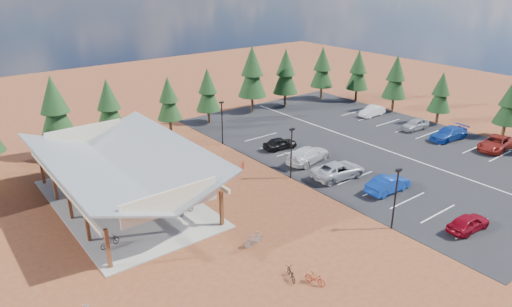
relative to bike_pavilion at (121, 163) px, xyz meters
name	(u,v)px	position (x,y,z in m)	size (l,w,h in m)	color
ground	(264,200)	(10.00, -7.00, -3.82)	(140.00, 140.00, 0.00)	maroon
asphalt_lot	(371,145)	(28.50, -4.00, -3.80)	(27.00, 44.00, 0.04)	black
concrete_pad	(125,202)	(0.00, 0.00, -3.77)	(10.60, 18.60, 0.10)	gray
bike_pavilion	(121,163)	(0.00, 0.00, 0.00)	(11.65, 19.40, 4.97)	#513317
lamp_post_0	(396,195)	(15.00, -17.00, -0.85)	(0.50, 0.25, 5.14)	black
lamp_post_1	(291,150)	(15.00, -5.00, -0.85)	(0.50, 0.25, 5.14)	black
lamp_post_2	(222,120)	(15.00, 7.00, -0.85)	(0.50, 0.25, 5.14)	black
trash_bin_0	(186,189)	(5.13, -1.67, -3.37)	(0.60, 0.60, 0.90)	#4E2D1C
trash_bin_1	(207,185)	(7.08, -2.16, -3.37)	(0.60, 0.60, 0.90)	#4E2D1C
pine_2	(55,108)	(-1.11, 14.50, 1.69)	(3.88, 3.88, 9.03)	#382314
pine_3	(109,106)	(4.61, 14.37, 1.01)	(3.40, 3.40, 7.92)	#382314
pine_4	(169,99)	(12.18, 14.54, 0.52)	(3.06, 3.06, 7.12)	#382314
pine_5	(208,90)	(18.00, 14.76, 0.69)	(3.17, 3.17, 7.40)	#382314
pine_6	(252,72)	(25.87, 15.48, 1.93)	(4.04, 4.04, 9.42)	#382314
pine_7	(286,72)	(31.29, 14.53, 1.41)	(3.68, 3.68, 8.58)	#382314
pine_8	(322,67)	(38.79, 14.42, 1.18)	(3.52, 3.52, 8.19)	#382314
pine_10	(509,103)	(43.53, -12.07, 0.48)	(3.03, 3.03, 7.05)	#382314
pine_11	(441,92)	(42.04, -4.00, 0.41)	(2.98, 2.98, 6.93)	#382314
pine_12	(396,77)	(42.28, 3.32, 1.08)	(3.45, 3.45, 8.04)	#382314
pine_13	(358,70)	(42.16, 10.09, 1.01)	(3.40, 3.40, 7.92)	#382314
bike_0	(110,242)	(-3.68, -5.97, -3.31)	(0.54, 1.56, 0.82)	black
bike_1	(113,206)	(-1.44, -0.91, -3.24)	(0.46, 1.61, 0.97)	#92969A
bike_2	(102,185)	(-0.73, 3.63, -3.25)	(0.63, 1.82, 0.95)	navy
bike_3	(66,175)	(-2.66, 7.80, -3.22)	(0.48, 1.68, 1.01)	maroon
bike_4	(186,209)	(3.17, -5.15, -3.29)	(0.58, 1.66, 0.87)	black
bike_5	(152,203)	(1.32, -2.62, -3.20)	(0.49, 1.74, 1.05)	gray
bike_6	(144,189)	(2.06, 0.46, -3.28)	(0.60, 1.71, 0.90)	navy
bike_7	(134,173)	(2.64, 4.14, -3.19)	(0.50, 1.77, 1.06)	maroon
bike_11	(315,278)	(5.31, -18.24, -3.38)	(0.42, 1.48, 0.89)	#9D2E1A
bike_12	(291,274)	(4.44, -16.86, -3.43)	(0.53, 1.51, 0.79)	black
bike_13	(254,239)	(4.91, -12.20, -3.29)	(0.50, 1.77, 1.06)	gray
bike_14	(199,182)	(6.89, -1.02, -3.42)	(0.54, 1.55, 0.81)	navy
bike_15	(242,167)	(12.21, -0.77, -3.33)	(0.47, 1.66, 1.00)	maroon
bike_16	(222,174)	(9.56, -0.95, -3.33)	(0.65, 1.86, 0.98)	black
car_0	(468,223)	(19.42, -20.85, -3.11)	(1.60, 3.97, 1.35)	maroon
car_1	(388,184)	(19.99, -12.81, -3.01)	(1.64, 4.70, 1.55)	navy
car_2	(338,170)	(18.70, -7.85, -3.00)	(2.61, 5.66, 1.57)	#9FA1A7
car_3	(308,155)	(19.10, -3.20, -2.96)	(2.30, 5.67, 1.64)	silver
car_4	(280,143)	(19.22, 1.55, -3.10)	(1.60, 3.99, 1.36)	black
car_6	(496,143)	(38.45, -13.65, -3.02)	(2.54, 5.51, 1.53)	maroon
car_7	(449,134)	(37.27, -8.53, -3.02)	(2.15, 5.29, 1.54)	navy
car_8	(415,124)	(37.26, -3.86, -3.08)	(1.66, 4.13, 1.41)	gray
car_9	(372,111)	(37.67, 3.31, -3.09)	(1.48, 4.24, 1.40)	white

